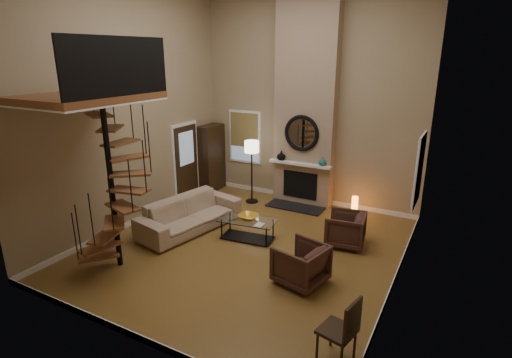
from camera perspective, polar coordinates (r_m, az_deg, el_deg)
The scene contains 32 objects.
ground at distance 8.59m, azimuth -1.29°, elevation -9.69°, with size 6.00×6.50×0.01m, color olive.
back_wall at distance 10.64m, azimuth 7.49°, elevation 11.07°, with size 6.00×0.02×5.50m, color tan.
front_wall at distance 5.22m, azimuth -19.55°, elevation 3.52°, with size 6.00×0.02×5.50m, color tan.
left_wall at distance 9.57m, azimuth -17.44°, elevation 9.71°, with size 0.02×6.50×5.50m, color tan.
right_wall at distance 6.77m, azimuth 21.32°, elevation 6.36°, with size 0.02×6.50×5.50m, color tan.
baseboard_back at distance 11.25m, azimuth 6.93°, elevation -2.67°, with size 6.00×0.02×0.12m, color white.
baseboard_front at distance 6.39m, azimuth -16.88°, elevation -20.53°, with size 6.00×0.02×0.12m, color white.
baseboard_left at distance 10.25m, azimuth -16.04°, elevation -5.34°, with size 0.02×6.50×0.12m, color white.
baseboard_right at distance 7.71m, azimuth 18.98°, elevation -13.62°, with size 0.02×6.50×0.12m, color white.
chimney_breast at distance 10.46m, azimuth 7.10°, elevation 10.97°, with size 1.60×0.38×5.50m, color #9A7E64.
hearth at distance 10.68m, azimuth 5.58°, elevation -3.98°, with size 1.50×0.60×0.04m, color black.
firebox at distance 10.76m, azimuth 6.27°, elevation -0.84°, with size 0.95×0.02×0.72m, color black.
mantel at distance 10.51m, azimuth 6.21°, elevation 2.14°, with size 1.70×0.18×0.06m, color white.
mirror_frame at distance 10.38m, azimuth 6.48°, elevation 6.47°, with size 0.94×0.94×0.10m, color black.
mirror_disc at distance 10.39m, azimuth 6.50°, elevation 6.48°, with size 0.80×0.80×0.01m, color white.
vase_left at distance 10.72m, azimuth 3.60°, elevation 3.36°, with size 0.24×0.24×0.25m, color black.
vase_right at distance 10.31m, azimuth 9.40°, elevation 2.47°, with size 0.20×0.20×0.21m, color #1B6058.
window_back at distance 11.61m, azimuth -1.60°, elevation 6.10°, with size 1.02×0.06×1.52m.
window_right at distance 8.96m, azimuth 22.16°, elevation 1.36°, with size 0.06×1.02×1.52m.
entry_door at distance 11.17m, azimuth -9.94°, elevation 2.37°, with size 0.10×1.05×2.16m.
loft at distance 7.61m, azimuth -22.40°, elevation 11.06°, with size 1.70×2.20×1.09m.
spiral_stair at distance 7.69m, azimuth -19.85°, elevation 0.30°, with size 1.47×1.47×4.06m.
hutch at distance 11.85m, azimuth -6.39°, elevation 2.91°, with size 0.41×0.88×1.97m, color black.
sofa at distance 9.36m, azimuth -9.36°, elevation -4.85°, with size 2.48×0.97×0.72m, color tan.
armchair_near at distance 8.74m, azimuth 13.06°, elevation -7.05°, with size 0.77×0.79×0.72m, color #482A21.
armchair_far at distance 7.25m, azimuth 6.87°, elevation -12.12°, with size 0.80×0.82×0.75m, color #482A21.
coffee_table at distance 8.83m, azimuth -1.23°, elevation -6.80°, with size 1.31×0.77×0.46m.
bowl at distance 8.78m, azimuth -1.08°, elevation -5.41°, with size 0.43×0.43×0.11m, color gold.
book at distance 8.48m, azimuth 0.32°, elevation -6.54°, with size 0.18×0.24×0.02m, color gray.
floor_lamp at distance 10.64m, azimuth -0.61°, elevation 3.91°, with size 0.38×0.38×1.70m.
accent_lamp at distance 10.30m, azimuth 13.82°, elevation -3.90°, with size 0.15×0.15×0.55m, color orange.
side_chair at distance 5.64m, azimuth 12.32°, elevation -19.99°, with size 0.52×0.52×0.95m.
Camera 1 is at (3.81, -6.61, 3.93)m, focal length 28.13 mm.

